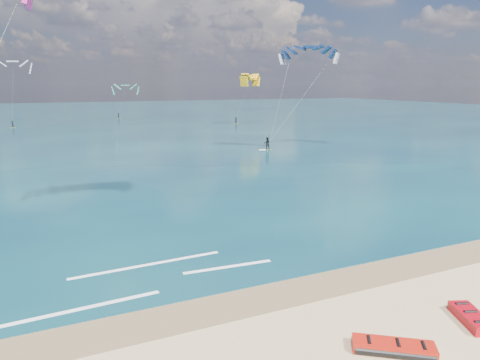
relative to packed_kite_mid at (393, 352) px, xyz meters
name	(u,v)px	position (x,y,z in m)	size (l,w,h in m)	color
ground	(95,160)	(-5.33, 42.02, 0.00)	(320.00, 320.00, 0.00)	tan
wet_sand_strip	(192,313)	(-5.33, 5.02, 0.00)	(320.00, 2.40, 0.01)	brown
sea	(69,119)	(-5.33, 106.02, 0.02)	(320.00, 200.00, 0.04)	#0A273A
packed_kite_mid	(393,352)	(0.00, 0.00, 0.00)	(2.84, 1.11, 0.40)	red
packed_kite_right	(471,322)	(3.93, 0.22, 0.00)	(2.18, 1.18, 0.43)	#AA0712
kitesurfer_far	(289,92)	(18.37, 38.63, 7.60)	(9.70, 7.07, 14.47)	#8FBD1C
shoreline_foam	(150,278)	(-6.18, 8.62, 0.04)	(11.90, 3.64, 0.01)	white
distant_kites	(38,99)	(-11.54, 82.79, 5.65)	(74.46, 37.96, 13.77)	#2D7D65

